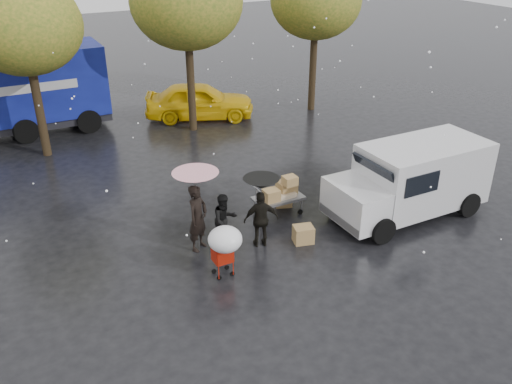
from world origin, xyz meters
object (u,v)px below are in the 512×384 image
person_pink (198,218)px  vendor_cart (281,192)px  blue_truck (7,94)px  yellow_taxi (200,101)px  person_black (261,219)px  shopping_cart (225,242)px  white_van (412,179)px

person_pink → vendor_cart: size_ratio=1.24×
blue_truck → yellow_taxi: (7.67, -1.62, -0.94)m
person_black → yellow_taxi: bearing=-87.7°
vendor_cart → yellow_taxi: yellow_taxi is taller
person_pink → person_black: 1.70m
shopping_cart → person_black: bearing=31.9°
blue_truck → shopping_cart: bearing=-75.2°
person_pink → blue_truck: bearing=71.4°
white_van → blue_truck: bearing=127.5°
person_pink → shopping_cart: size_ratio=1.29×
shopping_cart → person_pink: bearing=91.9°
vendor_cart → shopping_cart: bearing=-142.2°
white_van → yellow_taxi: bearing=101.1°
person_pink → yellow_taxi: (4.22, 10.09, -0.13)m
blue_truck → yellow_taxi: size_ratio=1.74×
person_pink → white_van: white_van is taller
shopping_cart → white_van: size_ratio=0.30×
vendor_cart → white_van: white_van is taller
shopping_cart → blue_truck: (-3.51, 13.31, 0.69)m
shopping_cart → blue_truck: size_ratio=0.18×
person_black → yellow_taxi: (2.65, 10.75, -0.00)m
vendor_cart → blue_truck: 12.82m
person_black → white_van: white_van is taller
person_pink → person_black: (1.57, -0.65, -0.13)m
person_black → blue_truck: size_ratio=0.20×
person_black → white_van: bearing=-169.5°
shopping_cart → yellow_taxi: (4.16, 11.69, -0.25)m
person_black → shopping_cart: (-1.52, -0.94, 0.25)m
person_pink → person_black: bearing=-57.5°
shopping_cart → white_van: (6.37, 0.46, 0.10)m
white_van → person_pink: bearing=170.0°
white_van → blue_truck: (-9.87, 12.84, 0.60)m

